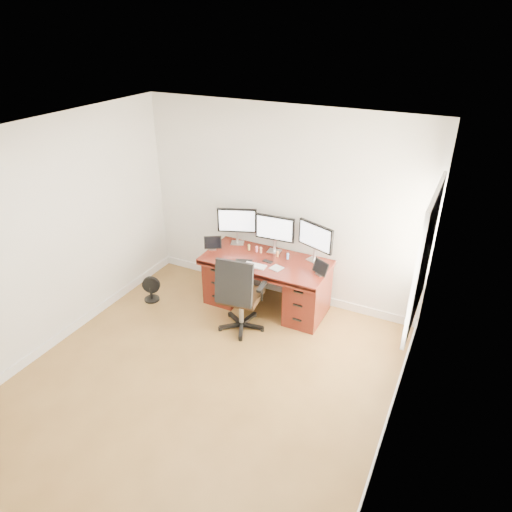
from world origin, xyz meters
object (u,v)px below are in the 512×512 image
at_px(monitor_center, 275,229).
at_px(keyboard, 255,266).
at_px(floor_fan, 151,289).
at_px(office_chair, 240,306).
at_px(desk, 267,281).

relative_size(monitor_center, keyboard, 1.91).
relative_size(floor_fan, keyboard, 1.29).
relative_size(office_chair, keyboard, 3.78).
relative_size(desk, floor_fan, 4.57).
height_order(office_chair, monitor_center, monitor_center).
bearing_deg(office_chair, floor_fan, 171.14).
bearing_deg(floor_fan, keyboard, -9.01).
height_order(office_chair, floor_fan, office_chair).
bearing_deg(floor_fan, office_chair, -24.19).
xyz_separation_m(desk, keyboard, (-0.05, -0.25, 0.36)).
bearing_deg(office_chair, monitor_center, 78.02).
bearing_deg(keyboard, desk, 75.33).
height_order(desk, monitor_center, monitor_center).
height_order(office_chair, keyboard, office_chair).
bearing_deg(keyboard, office_chair, -95.47).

